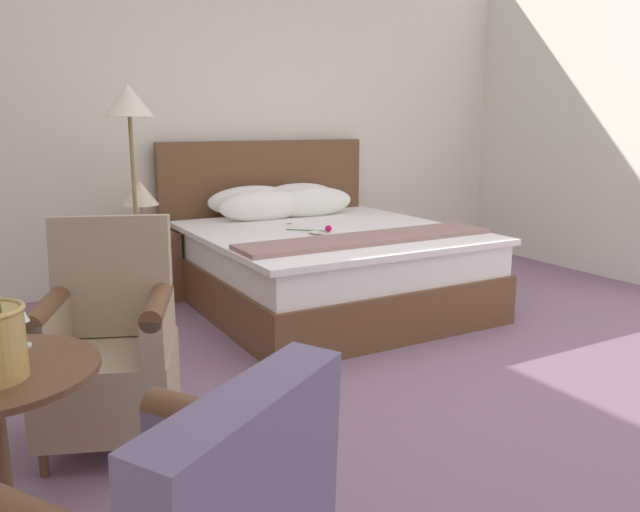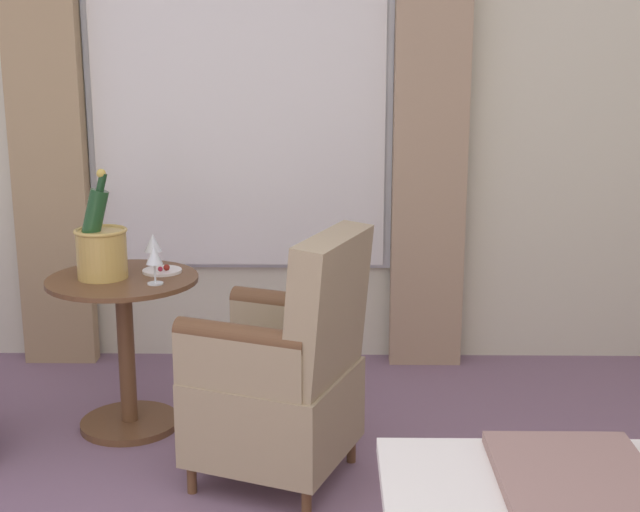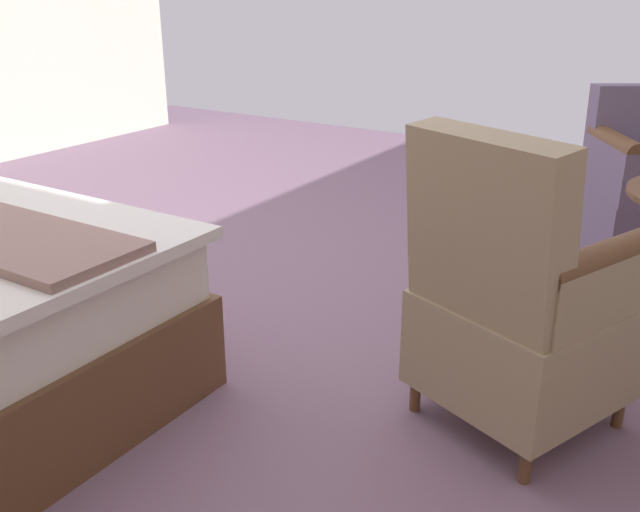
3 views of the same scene
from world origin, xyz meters
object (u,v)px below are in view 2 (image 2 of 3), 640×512
at_px(champagne_bucket, 101,246).
at_px(wine_glass_near_edge, 153,244).
at_px(wine_glass_near_bucket, 154,257).
at_px(snack_plate, 162,271).
at_px(side_table_round, 126,342).
at_px(armchair_by_window, 284,377).

xyz_separation_m(champagne_bucket, wine_glass_near_edge, (-0.14, 0.19, -0.02)).
distance_m(champagne_bucket, wine_glass_near_bucket, 0.26).
relative_size(wine_glass_near_bucket, snack_plate, 0.96).
height_order(champagne_bucket, wine_glass_near_bucket, champagne_bucket).
xyz_separation_m(side_table_round, champagne_bucket, (0.01, -0.08, 0.42)).
relative_size(wine_glass_near_bucket, armchair_by_window, 0.16).
relative_size(champagne_bucket, snack_plate, 2.73).
bearing_deg(side_table_round, snack_plate, 119.14).
relative_size(side_table_round, wine_glass_near_edge, 4.26).
height_order(champagne_bucket, snack_plate, champagne_bucket).
distance_m(wine_glass_near_edge, armchair_by_window, 0.91).
height_order(champagne_bucket, armchair_by_window, champagne_bucket).
height_order(wine_glass_near_bucket, wine_glass_near_edge, wine_glass_near_bucket).
bearing_deg(snack_plate, side_table_round, -60.86).
distance_m(champagne_bucket, snack_plate, 0.28).
xyz_separation_m(side_table_round, wine_glass_near_edge, (-0.13, 0.11, 0.39)).
relative_size(side_table_round, champagne_bucket, 1.47).
xyz_separation_m(side_table_round, wine_glass_near_bucket, (0.10, 0.16, 0.39)).
distance_m(side_table_round, snack_plate, 0.34).
bearing_deg(wine_glass_near_edge, side_table_round, -39.45).
relative_size(champagne_bucket, armchair_by_window, 0.47).
bearing_deg(snack_plate, champagne_bucket, -68.54).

